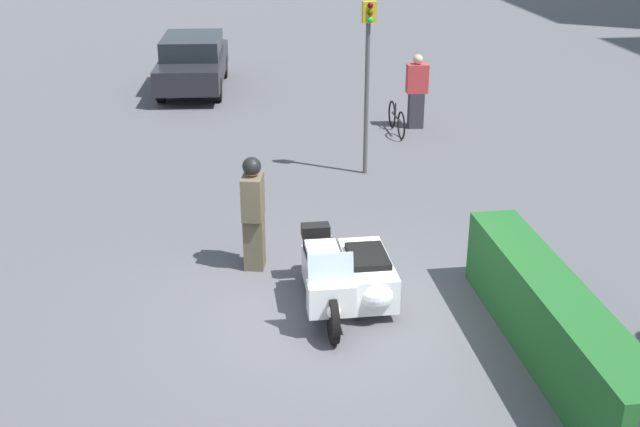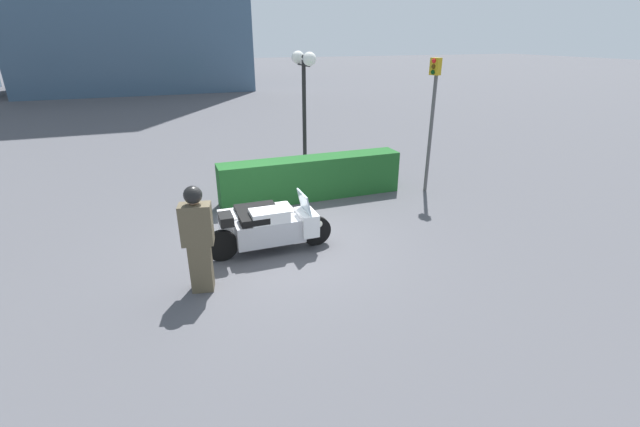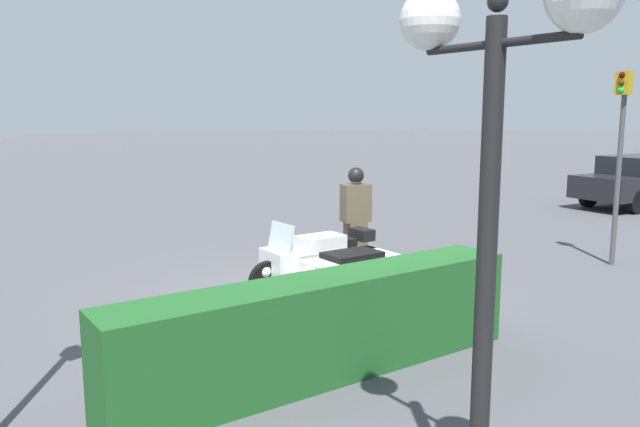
{
  "view_description": "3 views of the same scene",
  "coord_description": "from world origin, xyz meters",
  "px_view_note": "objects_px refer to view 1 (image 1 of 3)",
  "views": [
    {
      "loc": [
        9.59,
        -1.56,
        5.59
      ],
      "look_at": [
        -0.45,
        -0.18,
        1.32
      ],
      "focal_mm": 45.0,
      "sensor_mm": 36.0,
      "label": 1
    },
    {
      "loc": [
        -1.9,
        -7.42,
        3.87
      ],
      "look_at": [
        0.56,
        -0.8,
        0.94
      ],
      "focal_mm": 24.0,
      "sensor_mm": 36.0,
      "label": 2
    },
    {
      "loc": [
        5.1,
        7.47,
        2.71
      ],
      "look_at": [
        0.01,
        0.16,
        1.28
      ],
      "focal_mm": 35.0,
      "sensor_mm": 36.0,
      "label": 3
    }
  ],
  "objects_px": {
    "pedestrian_bystander": "(417,91)",
    "police_motorcycle": "(348,277)",
    "traffic_light_far": "(368,63)",
    "parked_car_background": "(193,61)",
    "bicycle_parked": "(397,119)",
    "hedge_bush_curbside": "(552,324)",
    "officer_rider": "(253,210)"
  },
  "relations": [
    {
      "from": "officer_rider",
      "to": "bicycle_parked",
      "type": "relative_size",
      "value": 1.12
    },
    {
      "from": "hedge_bush_curbside",
      "to": "traffic_light_far",
      "type": "relative_size",
      "value": 1.36
    },
    {
      "from": "officer_rider",
      "to": "pedestrian_bystander",
      "type": "distance_m",
      "value": 8.21
    },
    {
      "from": "police_motorcycle",
      "to": "parked_car_background",
      "type": "bearing_deg",
      "value": -170.22
    },
    {
      "from": "parked_car_background",
      "to": "bicycle_parked",
      "type": "xyz_separation_m",
      "value": [
        4.88,
        4.76,
        -0.48
      ]
    },
    {
      "from": "pedestrian_bystander",
      "to": "police_motorcycle",
      "type": "bearing_deg",
      "value": 163.3
    },
    {
      "from": "hedge_bush_curbside",
      "to": "bicycle_parked",
      "type": "distance_m",
      "value": 9.77
    },
    {
      "from": "officer_rider",
      "to": "police_motorcycle",
      "type": "bearing_deg",
      "value": 142.55
    },
    {
      "from": "bicycle_parked",
      "to": "police_motorcycle",
      "type": "bearing_deg",
      "value": -17.84
    },
    {
      "from": "hedge_bush_curbside",
      "to": "traffic_light_far",
      "type": "bearing_deg",
      "value": -172.05
    },
    {
      "from": "bicycle_parked",
      "to": "traffic_light_far",
      "type": "bearing_deg",
      "value": -25.33
    },
    {
      "from": "pedestrian_bystander",
      "to": "bicycle_parked",
      "type": "relative_size",
      "value": 1.1
    },
    {
      "from": "traffic_light_far",
      "to": "pedestrian_bystander",
      "type": "relative_size",
      "value": 1.95
    },
    {
      "from": "traffic_light_far",
      "to": "parked_car_background",
      "type": "height_order",
      "value": "traffic_light_far"
    },
    {
      "from": "parked_car_background",
      "to": "bicycle_parked",
      "type": "distance_m",
      "value": 6.84
    },
    {
      "from": "bicycle_parked",
      "to": "pedestrian_bystander",
      "type": "bearing_deg",
      "value": 122.24
    },
    {
      "from": "police_motorcycle",
      "to": "bicycle_parked",
      "type": "height_order",
      "value": "police_motorcycle"
    },
    {
      "from": "traffic_light_far",
      "to": "hedge_bush_curbside",
      "type": "bearing_deg",
      "value": 6.2
    },
    {
      "from": "pedestrian_bystander",
      "to": "parked_car_background",
      "type": "bearing_deg",
      "value": 52.96
    },
    {
      "from": "officer_rider",
      "to": "traffic_light_far",
      "type": "distance_m",
      "value": 4.84
    },
    {
      "from": "hedge_bush_curbside",
      "to": "traffic_light_far",
      "type": "distance_m",
      "value": 7.33
    },
    {
      "from": "officer_rider",
      "to": "hedge_bush_curbside",
      "type": "distance_m",
      "value": 4.68
    },
    {
      "from": "officer_rider",
      "to": "traffic_light_far",
      "type": "bearing_deg",
      "value": -110.58
    },
    {
      "from": "police_motorcycle",
      "to": "traffic_light_far",
      "type": "distance_m",
      "value": 5.78
    },
    {
      "from": "pedestrian_bystander",
      "to": "bicycle_parked",
      "type": "xyz_separation_m",
      "value": [
        0.35,
        -0.55,
        -0.57
      ]
    },
    {
      "from": "parked_car_background",
      "to": "pedestrian_bystander",
      "type": "distance_m",
      "value": 6.98
    },
    {
      "from": "hedge_bush_curbside",
      "to": "traffic_light_far",
      "type": "height_order",
      "value": "traffic_light_far"
    },
    {
      "from": "bicycle_parked",
      "to": "parked_car_background",
      "type": "bearing_deg",
      "value": -136.07
    },
    {
      "from": "traffic_light_far",
      "to": "pedestrian_bystander",
      "type": "bearing_deg",
      "value": 147.69
    },
    {
      "from": "parked_car_background",
      "to": "pedestrian_bystander",
      "type": "bearing_deg",
      "value": -125.7
    },
    {
      "from": "police_motorcycle",
      "to": "traffic_light_far",
      "type": "xyz_separation_m",
      "value": [
        -5.35,
        1.27,
        1.8
      ]
    },
    {
      "from": "police_motorcycle",
      "to": "officer_rider",
      "type": "bearing_deg",
      "value": -139.18
    }
  ]
}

